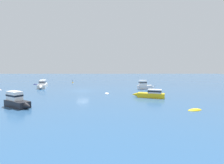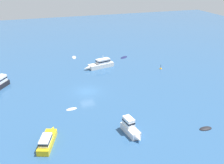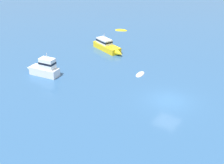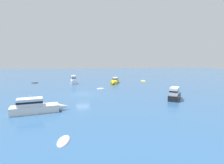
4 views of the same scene
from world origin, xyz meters
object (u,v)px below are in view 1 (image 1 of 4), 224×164
object	(u,v)px
launch	(17,101)
tender_1	(146,84)
powerboat	(42,85)
channel_buoy	(73,83)
dinghy	(195,110)
motor_cruiser_1	(151,94)
motor_cruiser	(145,86)
skiff	(36,84)
tender	(107,94)

from	to	relation	value
launch	tender_1	bearing A→B (deg)	84.14
powerboat	channel_buoy	size ratio (longest dim) A/B	5.73
dinghy	powerboat	size ratio (longest dim) A/B	0.31
motor_cruiser_1	powerboat	world-z (taller)	powerboat
motor_cruiser_1	dinghy	distance (m)	9.90
motor_cruiser	dinghy	world-z (taller)	motor_cruiser
tender_1	powerboat	bearing A→B (deg)	105.07
skiff	motor_cruiser	xyz separation A→B (m)	(-31.20, 10.76, 0.86)
motor_cruiser_1	skiff	bearing A→B (deg)	-16.42
powerboat	motor_cruiser	bearing A→B (deg)	70.31
skiff	motor_cruiser	distance (m)	33.02
skiff	dinghy	world-z (taller)	dinghy
tender	motor_cruiser_1	xyz separation A→B (m)	(-8.06, 4.52, 0.63)
motor_cruiser	dinghy	bearing A→B (deg)	-91.54
motor_cruiser	tender_1	bearing A→B (deg)	68.97
skiff	tender_1	distance (m)	33.52
skiff	motor_cruiser_1	world-z (taller)	motor_cruiser_1
launch	powerboat	bearing A→B (deg)	135.96
tender_1	channel_buoy	distance (m)	23.90
motor_cruiser	powerboat	distance (m)	26.36
tender_1	channel_buoy	world-z (taller)	channel_buoy
dinghy	skiff	bearing A→B (deg)	-63.47
launch	dinghy	bearing A→B (deg)	28.88
tender_1	tender	bearing A→B (deg)	146.62
launch	tender_1	world-z (taller)	launch
motor_cruiser	powerboat	size ratio (longest dim) A/B	0.61
motor_cruiser_1	channel_buoy	distance (m)	33.47
launch	motor_cruiser_1	size ratio (longest dim) A/B	0.85
motor_cruiser	motor_cruiser_1	distance (m)	11.19
tender	motor_cruiser	distance (m)	11.36
motor_cruiser	tender_1	size ratio (longest dim) A/B	2.25
tender	powerboat	xyz separation A→B (m)	(16.98, -9.76, 0.80)
powerboat	channel_buoy	xyz separation A→B (m)	(-5.17, -12.65, -0.78)
launch	motor_cruiser_1	world-z (taller)	motor_cruiser_1
motor_cruiser_1	powerboat	size ratio (longest dim) A/B	0.81
skiff	motor_cruiser_1	bearing A→B (deg)	15.77
channel_buoy	powerboat	bearing A→B (deg)	67.77
launch	skiff	distance (m)	30.48
skiff	motor_cruiser_1	xyz separation A→B (m)	(-30.06, 21.90, 0.63)
tender	motor_cruiser_1	world-z (taller)	motor_cruiser_1
launch	channel_buoy	size ratio (longest dim) A/B	3.93
channel_buoy	tender_1	bearing A→B (deg)	167.43
channel_buoy	skiff	bearing A→B (deg)	26.30
motor_cruiser_1	tender_1	world-z (taller)	motor_cruiser_1
dinghy	powerboat	world-z (taller)	powerboat
motor_cruiser_1	channel_buoy	bearing A→B (deg)	-33.95
motor_cruiser	tender_1	world-z (taller)	motor_cruiser
tender	launch	world-z (taller)	launch
launch	channel_buoy	world-z (taller)	launch
tender	launch	xyz separation A→B (m)	(12.43, 11.55, 0.89)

